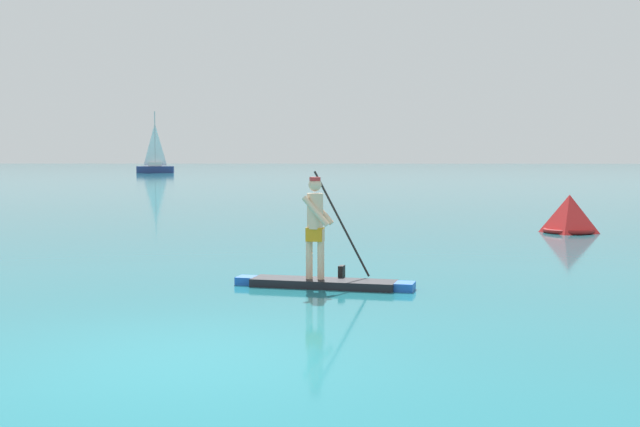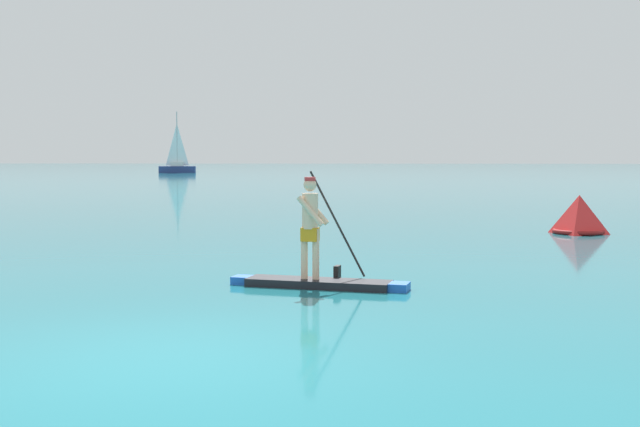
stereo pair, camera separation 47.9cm
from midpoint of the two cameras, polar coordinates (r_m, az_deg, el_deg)
ground at (r=8.83m, az=-9.12°, el=-9.81°), size 440.00×440.00×0.00m
paddleboarder_mid_center at (r=13.14m, az=0.84°, el=-3.49°), size 2.93×1.04×1.87m
race_marker_buoy at (r=23.37m, az=18.17°, el=-0.21°), size 1.52×1.52×1.05m
sailboat_left_horizon at (r=103.96m, az=-9.79°, el=3.34°), size 4.64×1.87×7.64m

